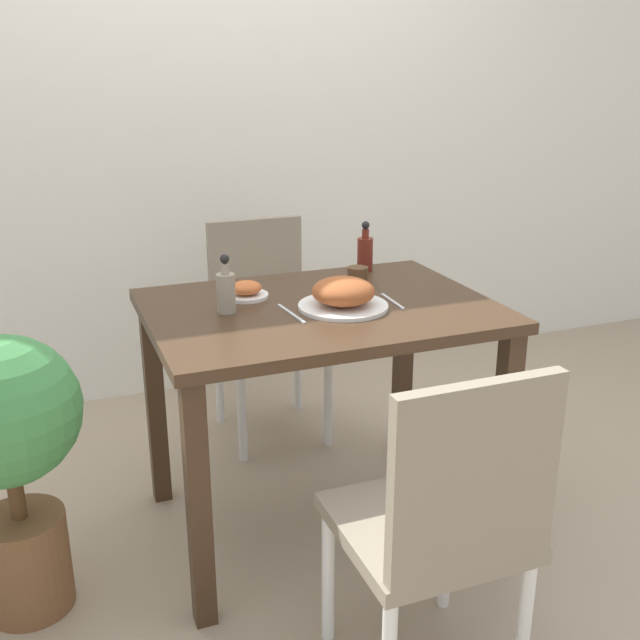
{
  "coord_description": "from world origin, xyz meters",
  "views": [
    {
      "loc": [
        -0.8,
        -2.06,
        1.49
      ],
      "look_at": [
        0.0,
        0.0,
        0.73
      ],
      "focal_mm": 42.0,
      "sensor_mm": 36.0,
      "label": 1
    }
  ],
  "objects_px": {
    "chair_near": "(443,519)",
    "condiment_bottle": "(365,252)",
    "side_plate": "(246,291)",
    "sauce_bottle": "(226,290)",
    "chair_far": "(265,316)",
    "potted_plant_left": "(8,444)",
    "food_plate": "(343,295)",
    "drink_cup": "(358,278)"
  },
  "relations": [
    {
      "from": "chair_far",
      "to": "side_plate",
      "type": "distance_m",
      "value": 0.71
    },
    {
      "from": "chair_near",
      "to": "sauce_bottle",
      "type": "xyz_separation_m",
      "value": [
        -0.29,
        0.82,
        0.35
      ]
    },
    {
      "from": "drink_cup",
      "to": "condiment_bottle",
      "type": "distance_m",
      "value": 0.24
    },
    {
      "from": "chair_far",
      "to": "food_plate",
      "type": "xyz_separation_m",
      "value": [
        0.01,
        -0.81,
        0.32
      ]
    },
    {
      "from": "drink_cup",
      "to": "side_plate",
      "type": "bearing_deg",
      "value": 174.18
    },
    {
      "from": "food_plate",
      "to": "side_plate",
      "type": "distance_m",
      "value": 0.33
    },
    {
      "from": "side_plate",
      "to": "sauce_bottle",
      "type": "xyz_separation_m",
      "value": [
        -0.1,
        -0.12,
        0.05
      ]
    },
    {
      "from": "chair_far",
      "to": "potted_plant_left",
      "type": "bearing_deg",
      "value": -139.16
    },
    {
      "from": "chair_near",
      "to": "condiment_bottle",
      "type": "distance_m",
      "value": 1.2
    },
    {
      "from": "food_plate",
      "to": "drink_cup",
      "type": "height_order",
      "value": "food_plate"
    },
    {
      "from": "chair_near",
      "to": "potted_plant_left",
      "type": "height_order",
      "value": "chair_near"
    },
    {
      "from": "food_plate",
      "to": "side_plate",
      "type": "height_order",
      "value": "food_plate"
    },
    {
      "from": "food_plate",
      "to": "chair_far",
      "type": "bearing_deg",
      "value": 90.53
    },
    {
      "from": "chair_near",
      "to": "side_plate",
      "type": "height_order",
      "value": "chair_near"
    },
    {
      "from": "chair_far",
      "to": "potted_plant_left",
      "type": "xyz_separation_m",
      "value": [
        -0.98,
        -0.85,
        0.03
      ]
    },
    {
      "from": "chair_near",
      "to": "food_plate",
      "type": "height_order",
      "value": "chair_near"
    },
    {
      "from": "drink_cup",
      "to": "sauce_bottle",
      "type": "height_order",
      "value": "sauce_bottle"
    },
    {
      "from": "side_plate",
      "to": "drink_cup",
      "type": "height_order",
      "value": "drink_cup"
    },
    {
      "from": "chair_near",
      "to": "chair_far",
      "type": "height_order",
      "value": "same"
    },
    {
      "from": "chair_near",
      "to": "food_plate",
      "type": "distance_m",
      "value": 0.8
    },
    {
      "from": "food_plate",
      "to": "condiment_bottle",
      "type": "xyz_separation_m",
      "value": [
        0.25,
        0.38,
        0.03
      ]
    },
    {
      "from": "side_plate",
      "to": "condiment_bottle",
      "type": "bearing_deg",
      "value": 18.85
    },
    {
      "from": "drink_cup",
      "to": "condiment_bottle",
      "type": "relative_size",
      "value": 0.41
    },
    {
      "from": "condiment_bottle",
      "to": "potted_plant_left",
      "type": "height_order",
      "value": "condiment_bottle"
    },
    {
      "from": "food_plate",
      "to": "potted_plant_left",
      "type": "relative_size",
      "value": 0.34
    },
    {
      "from": "side_plate",
      "to": "condiment_bottle",
      "type": "distance_m",
      "value": 0.52
    },
    {
      "from": "side_plate",
      "to": "potted_plant_left",
      "type": "xyz_separation_m",
      "value": [
        -0.74,
        -0.25,
        -0.28
      ]
    },
    {
      "from": "potted_plant_left",
      "to": "condiment_bottle",
      "type": "bearing_deg",
      "value": 18.7
    },
    {
      "from": "side_plate",
      "to": "sauce_bottle",
      "type": "relative_size",
      "value": 0.79
    },
    {
      "from": "side_plate",
      "to": "condiment_bottle",
      "type": "height_order",
      "value": "condiment_bottle"
    },
    {
      "from": "chair_near",
      "to": "drink_cup",
      "type": "height_order",
      "value": "chair_near"
    },
    {
      "from": "condiment_bottle",
      "to": "potted_plant_left",
      "type": "bearing_deg",
      "value": -161.3
    },
    {
      "from": "chair_near",
      "to": "food_plate",
      "type": "relative_size",
      "value": 3.19
    },
    {
      "from": "condiment_bottle",
      "to": "chair_far",
      "type": "bearing_deg",
      "value": 120.54
    },
    {
      "from": "chair_far",
      "to": "chair_near",
      "type": "bearing_deg",
      "value": -91.82
    },
    {
      "from": "chair_far",
      "to": "potted_plant_left",
      "type": "height_order",
      "value": "chair_far"
    },
    {
      "from": "side_plate",
      "to": "potted_plant_left",
      "type": "distance_m",
      "value": 0.83
    },
    {
      "from": "food_plate",
      "to": "sauce_bottle",
      "type": "xyz_separation_m",
      "value": [
        -0.34,
        0.09,
        0.03
      ]
    },
    {
      "from": "chair_near",
      "to": "drink_cup",
      "type": "relative_size",
      "value": 11.9
    },
    {
      "from": "chair_near",
      "to": "drink_cup",
      "type": "distance_m",
      "value": 0.97
    },
    {
      "from": "chair_near",
      "to": "sauce_bottle",
      "type": "height_order",
      "value": "sauce_bottle"
    },
    {
      "from": "chair_far",
      "to": "side_plate",
      "type": "bearing_deg",
      "value": -111.81
    }
  ]
}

